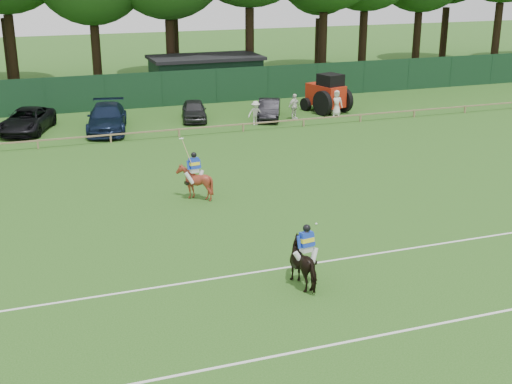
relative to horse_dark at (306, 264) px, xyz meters
name	(u,v)px	position (x,y,z in m)	size (l,w,h in m)	color
ground	(271,257)	(-0.27, 2.40, -0.74)	(160.00, 160.00, 0.00)	#1E4C14
horse_dark	(306,264)	(0.00, 0.00, 0.00)	(0.80, 1.75, 1.48)	black
horse_chestnut	(195,182)	(-1.20, 9.35, 0.02)	(1.22, 1.38, 1.52)	maroon
suv_black	(27,120)	(-7.65, 24.65, -0.03)	(2.36, 5.12, 1.42)	black
sedan_navy	(107,118)	(-3.04, 23.26, 0.06)	(2.26, 5.55, 1.61)	#101B33
hatch_grey	(194,110)	(2.71, 24.42, -0.09)	(1.53, 3.81, 1.30)	#2B2B2D
estate_black	(269,109)	(7.44, 23.12, -0.10)	(1.36, 3.90, 1.28)	black
spectator_left	(256,113)	(6.03, 21.80, 0.02)	(0.98, 0.57, 1.52)	beige
spectator_mid	(294,107)	(8.98, 22.55, 0.09)	(0.98, 0.41, 1.66)	white
spectator_right	(336,103)	(12.02, 22.56, 0.12)	(0.84, 0.55, 1.72)	silver
rider_dark	(307,244)	(0.00, -0.01, 0.69)	(0.93, 0.43, 1.41)	silver
rider_chestnut	(194,167)	(-1.20, 9.34, 0.72)	(0.95, 0.54, 2.05)	silver
polo_ball	(316,224)	(2.50, 4.68, -0.70)	(0.09, 0.09, 0.09)	silver
pitch_lines	(312,301)	(-0.27, -1.10, -0.73)	(60.00, 5.10, 0.01)	silver
pitch_rail	(162,131)	(-0.27, 20.40, -0.30)	(62.10, 0.10, 0.50)	#997F5B
perimeter_fence	(134,91)	(-0.27, 29.40, 0.51)	(92.08, 0.08, 2.50)	#14351E
utility_shed	(206,76)	(5.73, 32.40, 0.80)	(8.40, 4.40, 3.04)	#14331E
tree_row	(142,88)	(1.73, 37.40, -0.74)	(96.00, 12.00, 21.00)	#26561C
tractor	(327,94)	(11.91, 23.74, 0.51)	(2.89, 3.61, 2.66)	#B42310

